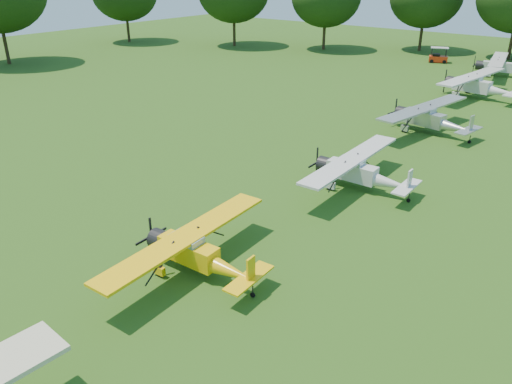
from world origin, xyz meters
TOP-DOWN VIEW (x-y plane):
  - ground at (0.00, 0.00)m, footprint 160.00×160.00m
  - tree_belt at (3.57, 0.16)m, footprint 137.36×130.27m
  - aircraft_2 at (0.20, -7.73)m, footprint 6.03×9.59m
  - aircraft_3 at (1.58, 4.64)m, footprint 6.33×10.06m
  - aircraft_4 at (1.02, 17.73)m, footprint 6.97×11.03m
  - aircraft_5 at (0.73, 31.51)m, footprint 7.52×11.93m
  - aircraft_6 at (0.05, 44.07)m, footprint 7.01×11.09m
  - golf_cart at (-9.07, 48.35)m, footprint 2.65×2.12m

SIDE VIEW (x-z plane):
  - ground at x=0.00m, z-range 0.00..0.00m
  - golf_cart at x=-9.07m, z-range -0.33..1.66m
  - aircraft_2 at x=0.20m, z-range 0.16..2.05m
  - aircraft_3 at x=1.58m, z-range 0.17..2.16m
  - aircraft_4 at x=1.02m, z-range 0.18..2.35m
  - aircraft_6 at x=0.05m, z-range 0.18..2.36m
  - aircraft_5 at x=0.73m, z-range 0.20..2.54m
  - tree_belt at x=3.57m, z-range 0.77..15.29m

